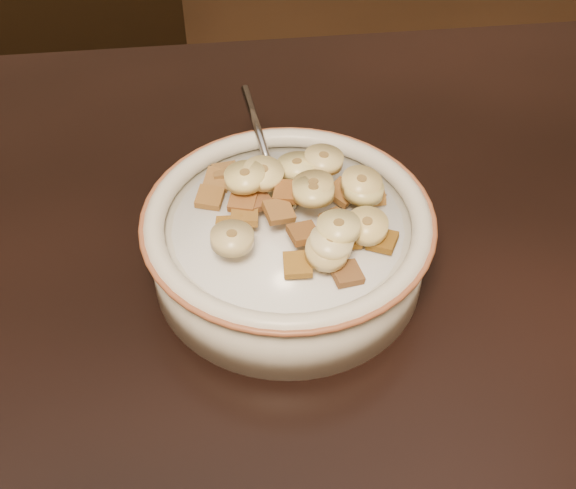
{
  "coord_description": "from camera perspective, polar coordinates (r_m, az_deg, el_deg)",
  "views": [
    {
      "loc": [
        0.06,
        -0.31,
        1.18
      ],
      "look_at": [
        0.11,
        0.08,
        0.78
      ],
      "focal_mm": 45.0,
      "sensor_mm": 36.0,
      "label": 1
    }
  ],
  "objects": [
    {
      "name": "banana_slice_1",
      "position": [
        0.51,
        3.42,
        0.12
      ],
      "size": [
        0.04,
        0.04,
        0.02
      ],
      "primitive_type": "cylinder",
      "rotation": [
        0.14,
        -0.11,
        2.59
      ],
      "color": "beige",
      "rests_on": "milk"
    },
    {
      "name": "banana_slice_3",
      "position": [
        0.54,
        2.0,
        4.6
      ],
      "size": [
        0.04,
        0.04,
        0.01
      ],
      "primitive_type": "cylinder",
      "rotation": [
        -0.12,
        0.01,
        1.0
      ],
      "color": "#D7BD71",
      "rests_on": "milk"
    },
    {
      "name": "banana_slice_8",
      "position": [
        0.57,
        2.84,
        6.72
      ],
      "size": [
        0.04,
        0.04,
        0.01
      ],
      "primitive_type": "cylinder",
      "rotation": [
        0.09,
        0.01,
        1.77
      ],
      "color": "#EDD078",
      "rests_on": "milk"
    },
    {
      "name": "cereal_square_21",
      "position": [
        0.57,
        6.67,
        3.88
      ],
      "size": [
        0.02,
        0.02,
        0.01
      ],
      "primitive_type": "cube",
      "rotation": [
        0.06,
        0.11,
        3.04
      ],
      "color": "olive",
      "rests_on": "milk"
    },
    {
      "name": "banana_slice_10",
      "position": [
        0.55,
        5.97,
        4.32
      ],
      "size": [
        0.04,
        0.04,
        0.01
      ],
      "primitive_type": "cylinder",
      "rotation": [
        0.06,
        0.1,
        1.31
      ],
      "color": "tan",
      "rests_on": "milk"
    },
    {
      "name": "cereal_square_20",
      "position": [
        0.55,
        -2.54,
        3.57
      ],
      "size": [
        0.03,
        0.03,
        0.01
      ],
      "primitive_type": "cube",
      "rotation": [
        0.14,
        0.11,
        0.42
      ],
      "color": "brown",
      "rests_on": "milk"
    },
    {
      "name": "cereal_square_12",
      "position": [
        0.54,
        -3.44,
        2.27
      ],
      "size": [
        0.02,
        0.02,
        0.01
      ],
      "primitive_type": "cube",
      "rotation": [
        0.11,
        -0.02,
        3.01
      ],
      "color": "brown",
      "rests_on": "milk"
    },
    {
      "name": "spoon",
      "position": [
        0.57,
        -0.85,
        4.18
      ],
      "size": [
        0.04,
        0.06,
        0.01
      ],
      "primitive_type": "ellipsoid",
      "rotation": [
        0.0,
        0.0,
        3.26
      ],
      "color": "gray",
      "rests_on": "cereal_bowl"
    },
    {
      "name": "banana_slice_5",
      "position": [
        0.51,
        4.01,
        1.36
      ],
      "size": [
        0.04,
        0.04,
        0.01
      ],
      "primitive_type": "cylinder",
      "rotation": [
        -0.07,
        -0.0,
        0.33
      ],
      "color": "#F3E59B",
      "rests_on": "milk"
    },
    {
      "name": "cereal_square_1",
      "position": [
        0.53,
        -0.73,
        2.63
      ],
      "size": [
        0.02,
        0.02,
        0.01
      ],
      "primitive_type": "cube",
      "rotation": [
        0.17,
        0.14,
        0.23
      ],
      "color": "brown",
      "rests_on": "milk"
    },
    {
      "name": "milk",
      "position": [
        0.55,
        -0.0,
        1.55
      ],
      "size": [
        0.18,
        0.18,
        0.0
      ],
      "primitive_type": "cylinder",
      "color": "white",
      "rests_on": "cereal_bowl"
    },
    {
      "name": "chair",
      "position": [
        1.32,
        -15.53,
        8.35
      ],
      "size": [
        0.44,
        0.44,
        0.84
      ],
      "primitive_type": "cube",
      "rotation": [
        0.0,
        0.0,
        0.2
      ],
      "color": "black",
      "rests_on": "floor"
    },
    {
      "name": "banana_slice_2",
      "position": [
        0.55,
        -3.42,
        5.34
      ],
      "size": [
        0.04,
        0.04,
        0.01
      ],
      "primitive_type": "cylinder",
      "rotation": [
        0.01,
        0.08,
        2.97
      ],
      "color": "#FFE595",
      "rests_on": "milk"
    },
    {
      "name": "cereal_square_3",
      "position": [
        0.54,
        -3.58,
        3.46
      ],
      "size": [
        0.03,
        0.03,
        0.01
      ],
      "primitive_type": "cube",
      "rotation": [
        -0.02,
        -0.1,
        1.27
      ],
      "color": "brown",
      "rests_on": "milk"
    },
    {
      "name": "cereal_bowl",
      "position": [
        0.57,
        -0.0,
        -0.31
      ],
      "size": [
        0.21,
        0.21,
        0.05
      ],
      "primitive_type": "cylinder",
      "color": "silver",
      "rests_on": "table"
    },
    {
      "name": "banana_slice_12",
      "position": [
        0.53,
        2.01,
        4.2
      ],
      "size": [
        0.04,
        0.04,
        0.01
      ],
      "primitive_type": "cylinder",
      "rotation": [
        0.13,
        0.0,
        2.82
      ],
      "color": "#F8E388",
      "rests_on": "milk"
    },
    {
      "name": "cereal_square_15",
      "position": [
        0.53,
        4.66,
        0.66
      ],
      "size": [
        0.02,
        0.02,
        0.01
      ],
      "primitive_type": "cube",
      "rotation": [
        0.18,
        -0.17,
        1.63
      ],
      "color": "brown",
      "rests_on": "milk"
    },
    {
      "name": "cereal_square_19",
      "position": [
        0.53,
        -4.69,
        1.3
      ],
      "size": [
        0.02,
        0.02,
        0.01
      ],
      "primitive_type": "cube",
      "rotation": [
        -0.09,
        0.12,
        2.95
      ],
      "color": "#97641A",
      "rests_on": "milk"
    },
    {
      "name": "banana_slice_6",
      "position": [
        0.5,
        3.09,
        -0.49
      ],
      "size": [
        0.04,
        0.04,
        0.02
      ],
      "primitive_type": "cylinder",
      "rotation": [
        -0.1,
        -0.14,
        2.68
      ],
      "color": "#DABA73",
      "rests_on": "milk"
    },
    {
      "name": "banana_slice_9",
      "position": [
        0.57,
        0.71,
        6.22
      ],
      "size": [
        0.04,
        0.04,
        0.01
      ],
      "primitive_type": "cylinder",
      "rotation": [
        -0.14,
        0.06,
        0.75
      ],
      "color": "#D9C77B",
      "rests_on": "milk"
    },
    {
      "name": "banana_slice_0",
      "position": [
        0.53,
        6.26,
        1.47
      ],
      "size": [
        0.03,
        0.03,
        0.01
      ],
      "primitive_type": "cylinder",
      "rotation": [
        -0.04,
        -0.12,
        1.51
      ],
      "color": "#FFE183",
      "rests_on": "milk"
    },
    {
      "name": "cereal_square_2",
      "position": [
        0.51,
        4.66,
        -2.29
      ],
      "size": [
        0.02,
        0.02,
        0.01
      ],
      "primitive_type": "cube",
      "rotation": [
        0.05,
        0.12,
        0.2
      ],
      "color": "brown",
      "rests_on": "milk"
    },
    {
      "name": "cereal_square_10",
      "position": [
        0.58,
        -5.59,
        5.11
      ],
      "size": [
        0.03,
        0.03,
        0.01
      ],
      "primitive_type": "cube",
      "rotation": [
        0.15,
        -0.15,
        1.26
      ],
      "color": "olive",
      "rests_on": "milk"
    },
    {
      "name": "banana_slice_11",
      "position": [
        0.55,
        5.82,
        4.84
      ],
      "size": [
        0.04,
        0.04,
        0.01
      ],
      "primitive_type": "cylinder",
      "rotation": [
        -0.01,
        -0.13,
        2.49
      ],
      "color": "#FFD886",
      "rests_on": "milk"
    },
    {
      "name": "cereal_square_14",
      "position": [
        0.53,
        7.46,
        0.31
      ],
      "size": [
        0.03,
        0.03,
        0.01
      ],
      "primitive_type": "cube",
      "rotation": [
        -0.07,
        -0.02,
        1.06
      ],
      "color": "brown",
      "rests_on": "milk"
    },
    {
      "name": "table",
      "position": [
        0.55,
        -10.73,
        -10.84
      ],
      "size": [
        1.42,
        0.93,
        0.04
      ],
      "primitive_type": "cube",
      "rotation": [
        0.0,
        0.0,
        -0.02
      ],
      "color": "black",
      "rests_on": "floor"
    },
    {
      "name": "cereal_square_13",
      "position": [
        0.56,
        1.92,
        5.03
      ],
      "size": [
        0.03,
        0.03,
        0.01
      ],
      "primitive_type": "cube",
      "rotation": [
        0.22,
        0.17,
        2.37
      ],
      "color": "brown",
      "rests_on": "milk"
    },
    {
      "name": "cereal_square_8",
      "position": [
        0.52,
        1.24,
        0.89
      ],
      "size": [
        0.02,
        0.02,
        0.01
      ],
      "primitive_type": "cube",
      "rotation": [
        -0.08,
        0.08,
        0.22
      ],
      "color": "brown",
      "rests_on": "milk"
    },
    {
      "name": "banana_slice_4",
      "position": [
        0.55,
        -1.96,
        5.63
      ],
      "size": [
        0.04,
        0.04,
        0.01
      ],
      "primitive_type": "cylinder",
      "rotation": [
        0.14,
        0.0,
        0.82
      ],
      "color": "#FFE688",
      "rests_on": "milk"
    },
    {
      "name": "cereal_square_11",
      "position": [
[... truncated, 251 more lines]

